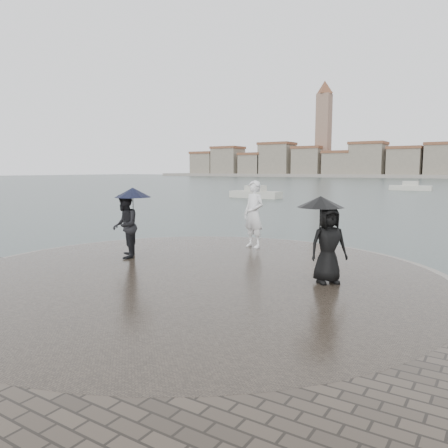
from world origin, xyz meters
The scene contains 7 objects.
ground centered at (0.00, 0.00, 0.00)m, with size 400.00×400.00×0.00m, color #2B3835.
kerb_ring centered at (0.00, 3.50, 0.16)m, with size 12.50×12.50×0.32m, color gray.
quay_tip centered at (0.00, 3.50, 0.18)m, with size 11.90×11.90×0.36m, color #2D261E.
statue centered at (-0.56, 7.47, 1.46)m, with size 0.80×0.52×2.19m, color white.
visitor_left centered at (-2.79, 3.94, 1.50)m, with size 1.35×1.21×2.04m.
visitor_right centered at (2.99, 4.40, 1.49)m, with size 1.28×1.13×1.95m.
boats centered at (0.20, 45.70, 0.38)m, with size 41.40×27.89×1.50m.
Camera 1 is at (6.31, -4.99, 2.91)m, focal length 35.00 mm.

